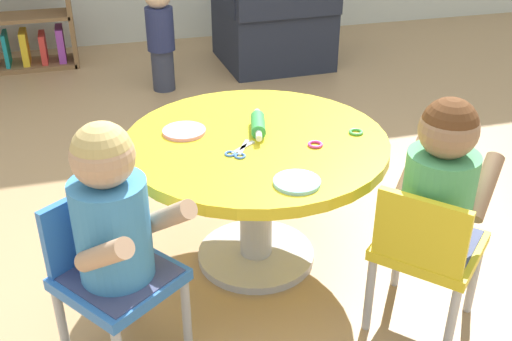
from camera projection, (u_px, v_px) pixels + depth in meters
ground_plane at (256, 257)px, 2.33m from camera, size 10.00×10.00×0.00m
craft_table at (256, 168)px, 2.14m from camera, size 0.91×0.91×0.51m
child_chair_left at (111, 272)px, 1.77m from camera, size 0.42×0.42×0.54m
seated_child_left at (111, 211)px, 1.64m from camera, size 0.42×0.44×0.51m
child_chair_right at (426, 249)px, 1.86m from camera, size 0.42×0.42×0.54m
seated_child_right at (441, 180)px, 1.79m from camera, size 0.44×0.43×0.51m
bookshelf_low at (3, 27)px, 4.09m from camera, size 0.93×0.28×0.70m
armchair_dark at (275, 21)px, 4.17m from camera, size 0.74×0.75×0.85m
toddler_standing at (160, 34)px, 3.71m from camera, size 0.17×0.17×0.67m
rolling_pin at (258, 124)px, 2.13m from camera, size 0.08×0.23×0.05m
craft_scissors at (239, 152)px, 1.99m from camera, size 0.13×0.14×0.01m
playdough_blob_0 at (184, 131)px, 2.12m from camera, size 0.15×0.15×0.01m
playdough_blob_1 at (297, 182)px, 1.81m from camera, size 0.14×0.14×0.01m
cookie_cutter_0 at (356, 132)px, 2.12m from camera, size 0.05×0.05×0.01m
cookie_cutter_1 at (315, 144)px, 2.03m from camera, size 0.05×0.05×0.01m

